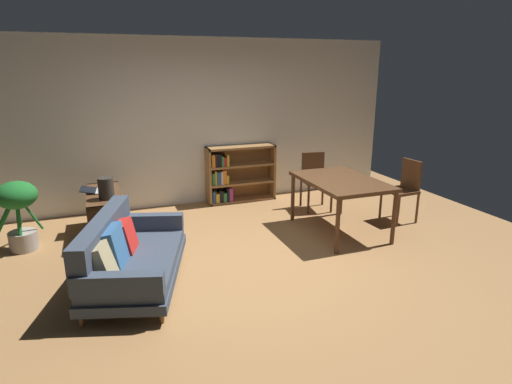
{
  "coord_description": "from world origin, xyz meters",
  "views": [
    {
      "loc": [
        -1.61,
        -4.27,
        2.24
      ],
      "look_at": [
        0.1,
        0.31,
        0.81
      ],
      "focal_mm": 30.0,
      "sensor_mm": 36.0,
      "label": 1
    }
  ],
  "objects_px": {
    "desk_speaker": "(106,188)",
    "bookshelf": "(235,174)",
    "media_console": "(106,215)",
    "open_laptop": "(99,190)",
    "dining_chair_far": "(404,187)",
    "dining_table": "(341,184)",
    "dining_chair_near": "(315,177)",
    "potted_floor_plant": "(18,207)",
    "fabric_couch": "(127,255)"
  },
  "relations": [
    {
      "from": "fabric_couch",
      "to": "bookshelf",
      "type": "distance_m",
      "value": 3.15
    },
    {
      "from": "dining_chair_near",
      "to": "bookshelf",
      "type": "distance_m",
      "value": 1.37
    },
    {
      "from": "media_console",
      "to": "bookshelf",
      "type": "xyz_separation_m",
      "value": [
        2.16,
        0.86,
        0.18
      ]
    },
    {
      "from": "fabric_couch",
      "to": "potted_floor_plant",
      "type": "bearing_deg",
      "value": 130.19
    },
    {
      "from": "media_console",
      "to": "dining_chair_near",
      "type": "distance_m",
      "value": 3.25
    },
    {
      "from": "open_laptop",
      "to": "dining_chair_far",
      "type": "distance_m",
      "value": 4.41
    },
    {
      "from": "media_console",
      "to": "potted_floor_plant",
      "type": "xyz_separation_m",
      "value": [
        -1.01,
        -0.18,
        0.29
      ]
    },
    {
      "from": "desk_speaker",
      "to": "dining_chair_near",
      "type": "height_order",
      "value": "dining_chair_near"
    },
    {
      "from": "open_laptop",
      "to": "dining_table",
      "type": "bearing_deg",
      "value": -20.17
    },
    {
      "from": "potted_floor_plant",
      "to": "dining_chair_far",
      "type": "distance_m",
      "value": 5.28
    },
    {
      "from": "open_laptop",
      "to": "dining_chair_far",
      "type": "relative_size",
      "value": 0.48
    },
    {
      "from": "open_laptop",
      "to": "bookshelf",
      "type": "xyz_separation_m",
      "value": [
        2.21,
        0.74,
        -0.14
      ]
    },
    {
      "from": "desk_speaker",
      "to": "bookshelf",
      "type": "xyz_separation_m",
      "value": [
        2.12,
        1.14,
        -0.27
      ]
    },
    {
      "from": "desk_speaker",
      "to": "potted_floor_plant",
      "type": "height_order",
      "value": "potted_floor_plant"
    },
    {
      "from": "dining_chair_far",
      "to": "dining_chair_near",
      "type": "bearing_deg",
      "value": 134.33
    },
    {
      "from": "media_console",
      "to": "open_laptop",
      "type": "height_order",
      "value": "open_laptop"
    },
    {
      "from": "dining_table",
      "to": "dining_chair_near",
      "type": "height_order",
      "value": "dining_chair_near"
    },
    {
      "from": "fabric_couch",
      "to": "dining_table",
      "type": "height_order",
      "value": "dining_table"
    },
    {
      "from": "dining_chair_far",
      "to": "fabric_couch",
      "type": "bearing_deg",
      "value": -171.31
    },
    {
      "from": "open_laptop",
      "to": "dining_chair_near",
      "type": "xyz_separation_m",
      "value": [
        3.3,
        -0.09,
        -0.09
      ]
    },
    {
      "from": "potted_floor_plant",
      "to": "dining_chair_near",
      "type": "xyz_separation_m",
      "value": [
        4.26,
        0.21,
        -0.05
      ]
    },
    {
      "from": "desk_speaker",
      "to": "bookshelf",
      "type": "distance_m",
      "value": 2.42
    },
    {
      "from": "desk_speaker",
      "to": "potted_floor_plant",
      "type": "bearing_deg",
      "value": 174.73
    },
    {
      "from": "potted_floor_plant",
      "to": "dining_table",
      "type": "height_order",
      "value": "potted_floor_plant"
    },
    {
      "from": "bookshelf",
      "to": "fabric_couch",
      "type": "bearing_deg",
      "value": -129.14
    },
    {
      "from": "open_laptop",
      "to": "potted_floor_plant",
      "type": "xyz_separation_m",
      "value": [
        -0.95,
        -0.3,
        -0.04
      ]
    },
    {
      "from": "open_laptop",
      "to": "dining_chair_far",
      "type": "height_order",
      "value": "dining_chair_far"
    },
    {
      "from": "media_console",
      "to": "dining_chair_near",
      "type": "xyz_separation_m",
      "value": [
        3.25,
        0.03,
        0.23
      ]
    },
    {
      "from": "desk_speaker",
      "to": "potted_floor_plant",
      "type": "relative_size",
      "value": 0.31
    },
    {
      "from": "potted_floor_plant",
      "to": "dining_chair_near",
      "type": "bearing_deg",
      "value": 2.85
    },
    {
      "from": "potted_floor_plant",
      "to": "dining_chair_far",
      "type": "height_order",
      "value": "dining_chair_far"
    },
    {
      "from": "media_console",
      "to": "open_laptop",
      "type": "xyz_separation_m",
      "value": [
        -0.06,
        0.12,
        0.32
      ]
    },
    {
      "from": "media_console",
      "to": "dining_chair_near",
      "type": "height_order",
      "value": "dining_chair_near"
    },
    {
      "from": "bookshelf",
      "to": "potted_floor_plant",
      "type": "bearing_deg",
      "value": -161.73
    },
    {
      "from": "dining_chair_far",
      "to": "open_laptop",
      "type": "bearing_deg",
      "value": 165.8
    },
    {
      "from": "fabric_couch",
      "to": "open_laptop",
      "type": "bearing_deg",
      "value": 97.59
    },
    {
      "from": "dining_chair_far",
      "to": "bookshelf",
      "type": "relative_size",
      "value": 0.78
    },
    {
      "from": "media_console",
      "to": "bookshelf",
      "type": "bearing_deg",
      "value": 21.75
    },
    {
      "from": "media_console",
      "to": "open_laptop",
      "type": "bearing_deg",
      "value": 115.9
    },
    {
      "from": "dining_chair_near",
      "to": "desk_speaker",
      "type": "bearing_deg",
      "value": -174.5
    },
    {
      "from": "dining_chair_near",
      "to": "dining_chair_far",
      "type": "bearing_deg",
      "value": -45.67
    },
    {
      "from": "potted_floor_plant",
      "to": "dining_chair_far",
      "type": "xyz_separation_m",
      "value": [
        5.22,
        -0.78,
        -0.05
      ]
    },
    {
      "from": "dining_table",
      "to": "dining_chair_near",
      "type": "distance_m",
      "value": 1.09
    },
    {
      "from": "desk_speaker",
      "to": "dining_chair_near",
      "type": "distance_m",
      "value": 3.23
    },
    {
      "from": "desk_speaker",
      "to": "bookshelf",
      "type": "bearing_deg",
      "value": 28.35
    },
    {
      "from": "desk_speaker",
      "to": "dining_table",
      "type": "relative_size",
      "value": 0.2
    },
    {
      "from": "potted_floor_plant",
      "to": "dining_table",
      "type": "relative_size",
      "value": 0.65
    },
    {
      "from": "bookshelf",
      "to": "media_console",
      "type": "bearing_deg",
      "value": -158.25
    },
    {
      "from": "dining_chair_far",
      "to": "bookshelf",
      "type": "xyz_separation_m",
      "value": [
        -2.06,
        1.82,
        -0.06
      ]
    },
    {
      "from": "desk_speaker",
      "to": "dining_table",
      "type": "bearing_deg",
      "value": -13.9
    }
  ]
}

